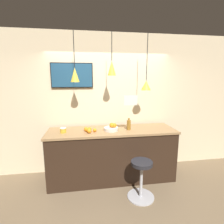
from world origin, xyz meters
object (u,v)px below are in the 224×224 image
(juice_bottle, at_px, (129,125))
(mounted_tv, at_px, (72,75))
(fruit_bowl, at_px, (112,128))
(spread_jar, at_px, (63,130))
(bar_stool, at_px, (141,175))

(juice_bottle, bearing_deg, mounted_tv, 156.42)
(fruit_bowl, height_order, spread_jar, fruit_bowl)
(bar_stool, height_order, spread_jar, spread_jar)
(spread_jar, height_order, mounted_tv, mounted_tv)
(bar_stool, relative_size, mounted_tv, 0.80)
(bar_stool, distance_m, spread_jar, 1.58)
(fruit_bowl, bearing_deg, bar_stool, -56.60)
(bar_stool, xyz_separation_m, fruit_bowl, (-0.41, 0.62, 0.66))
(fruit_bowl, xyz_separation_m, mounted_tv, (-0.72, 0.46, 0.98))
(mounted_tv, bearing_deg, bar_stool, -43.67)
(juice_bottle, height_order, spread_jar, juice_bottle)
(juice_bottle, bearing_deg, fruit_bowl, -179.96)
(mounted_tv, bearing_deg, spread_jar, -109.99)
(juice_bottle, bearing_deg, bar_stool, -83.42)
(fruit_bowl, distance_m, spread_jar, 0.89)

